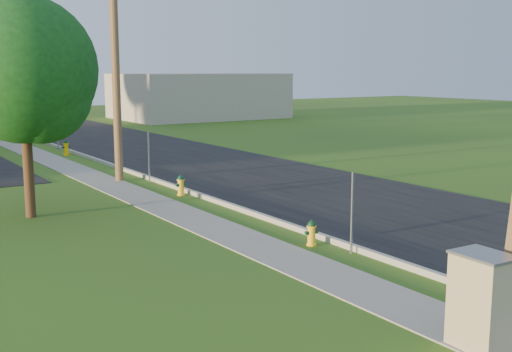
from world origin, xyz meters
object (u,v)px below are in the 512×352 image
(hydrant_mid, at_px, (181,185))
(utility_pole_mid, at_px, (115,55))
(hydrant_near, at_px, (312,233))
(hydrant_far, at_px, (66,147))
(utility_pole_far, at_px, (8,62))
(utility_cabinet, at_px, (482,302))
(tree_verge, at_px, (27,75))

(hydrant_mid, bearing_deg, utility_pole_mid, 100.13)
(hydrant_near, relative_size, hydrant_far, 0.81)
(utility_pole_far, bearing_deg, utility_pole_mid, -90.00)
(hydrant_far, bearing_deg, hydrant_mid, -89.35)
(hydrant_near, xyz_separation_m, utility_cabinet, (-1.51, -6.24, 0.46))
(utility_cabinet, bearing_deg, utility_pole_far, 88.39)
(hydrant_near, height_order, hydrant_mid, hydrant_mid)
(utility_pole_mid, height_order, utility_pole_far, utility_pole_mid)
(utility_pole_far, relative_size, hydrant_mid, 12.85)
(tree_verge, height_order, hydrant_far, tree_verge)
(tree_verge, relative_size, hydrant_mid, 8.86)
(utility_pole_far, relative_size, hydrant_far, 11.47)
(utility_pole_mid, relative_size, hydrant_far, 11.83)
(tree_verge, distance_m, hydrant_near, 9.50)
(hydrant_far, bearing_deg, hydrant_near, -90.17)
(hydrant_near, xyz_separation_m, hydrant_far, (0.06, 20.52, 0.08))
(hydrant_far, bearing_deg, tree_verge, -110.61)
(utility_pole_mid, height_order, utility_cabinet, utility_pole_mid)
(utility_pole_far, distance_m, hydrant_far, 10.18)
(utility_pole_mid, distance_m, utility_pole_far, 18.00)
(tree_verge, xyz_separation_m, hydrant_near, (4.99, -7.08, -3.89))
(utility_pole_mid, distance_m, hydrant_near, 12.58)
(utility_cabinet, bearing_deg, hydrant_mid, 82.95)
(tree_verge, height_order, hydrant_mid, tree_verge)
(utility_pole_mid, xyz_separation_m, hydrant_mid, (0.71, -4.00, -4.59))
(utility_pole_mid, bearing_deg, hydrant_far, 86.31)
(tree_verge, distance_m, hydrant_far, 14.86)
(hydrant_near, height_order, utility_cabinet, utility_cabinet)
(utility_pole_mid, xyz_separation_m, hydrant_far, (0.57, 8.83, -4.55))
(utility_pole_far, relative_size, utility_cabinet, 6.06)
(hydrant_mid, relative_size, hydrant_far, 0.89)
(hydrant_mid, distance_m, utility_cabinet, 14.04)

